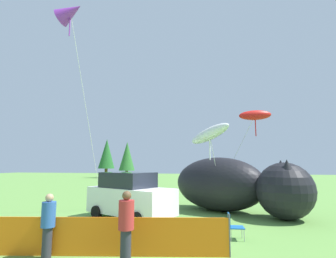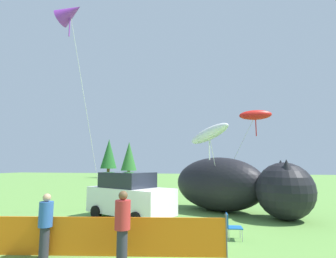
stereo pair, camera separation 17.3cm
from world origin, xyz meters
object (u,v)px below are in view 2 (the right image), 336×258
kite_purple_delta (70,13)px  folding_chair (231,225)px  inflatable_cat (233,187)px  parked_car (129,196)px  spectator_in_yellow_shirt (45,222)px  kite_red_lizard (255,115)px  spectator_in_black_shirt (122,224)px  kite_white_ghost (209,134)px

kite_purple_delta → folding_chair: bearing=-12.9°
kite_purple_delta → inflatable_cat: bearing=22.0°
parked_car → spectator_in_yellow_shirt: size_ratio=2.70×
parked_car → folding_chair: parked_car is taller
inflatable_cat → kite_red_lizard: 4.88m
inflatable_cat → kite_purple_delta: 12.45m
folding_chair → spectator_in_yellow_shirt: bearing=-156.5°
kite_red_lizard → spectator_in_yellow_shirt: bearing=-123.9°
kite_red_lizard → spectator_in_black_shirt: bearing=-113.8°
inflatable_cat → spectator_in_yellow_shirt: (-5.22, -7.92, -0.41)m
kite_red_lizard → kite_white_ghost: bearing=-127.3°
folding_chair → spectator_in_black_shirt: bearing=-139.3°
spectator_in_black_shirt → spectator_in_yellow_shirt: spectator_in_black_shirt is taller
kite_purple_delta → kite_white_ghost: 9.52m
parked_car → inflatable_cat: inflatable_cat is taller
parked_car → inflatable_cat: bearing=53.7°
inflatable_cat → kite_white_ghost: bearing=-99.2°
inflatable_cat → kite_white_ghost: (-1.11, -1.37, 2.68)m
spectator_in_yellow_shirt → kite_red_lizard: bearing=56.1°
kite_purple_delta → spectator_in_black_shirt: bearing=-43.0°
spectator_in_black_shirt → kite_red_lizard: bearing=66.2°
inflatable_cat → folding_chair: bearing=-62.3°
kite_white_ghost → kite_red_lizard: bearing=52.7°
spectator_in_black_shirt → spectator_in_yellow_shirt: bearing=178.7°
folding_chair → kite_red_lizard: bearing=70.2°
folding_chair → kite_purple_delta: bearing=160.7°
spectator_in_yellow_shirt → kite_purple_delta: bearing=120.8°
kite_red_lizard → kite_purple_delta: (-9.51, -5.30, 4.81)m
parked_car → folding_chair: bearing=-2.4°
spectator_in_black_shirt → spectator_in_yellow_shirt: size_ratio=1.07×
spectator_in_black_shirt → spectator_in_yellow_shirt: (-2.29, 0.05, -0.07)m
folding_chair → spectator_in_yellow_shirt: size_ratio=0.50×
inflatable_cat → kite_purple_delta: bearing=-128.1°
folding_chair → inflatable_cat: inflatable_cat is taller
inflatable_cat → spectator_in_yellow_shirt: size_ratio=4.34×
folding_chair → spectator_in_black_shirt: 4.05m
folding_chair → kite_white_ghost: (-0.91, 3.66, 3.53)m
spectator_in_black_shirt → kite_purple_delta: (-5.08, 4.73, 9.30)m
inflatable_cat → spectator_in_yellow_shirt: 9.49m
spectator_in_yellow_shirt → folding_chair: bearing=29.9°
folding_chair → spectator_in_yellow_shirt: (-5.02, -2.89, 0.45)m
parked_car → kite_purple_delta: (-3.20, -0.67, 9.26)m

